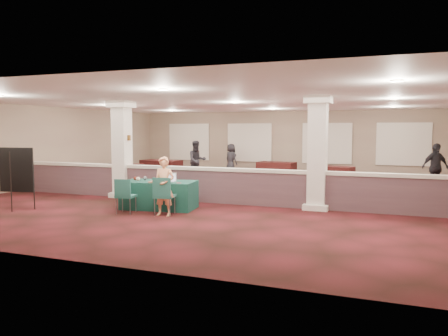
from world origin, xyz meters
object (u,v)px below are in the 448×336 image
at_px(conf_chair_side, 125,193).
at_px(attendee_c, 435,167).
at_px(attendee_b, 318,174).
at_px(attendee_a, 197,160).
at_px(far_table_back_center, 276,169).
at_px(attendee_d, 231,159).
at_px(far_table_back_left, 161,168).
at_px(conf_chair_main, 163,193).
at_px(woman, 164,186).
at_px(far_table_back_right, 334,174).
at_px(far_table_front_center, 240,184).
at_px(far_table_front_left, 123,172).
at_px(easel_board, 17,171).
at_px(far_table_front_right, 421,188).
at_px(near_table, 159,195).

xyz_separation_m(conf_chair_side, attendee_c, (8.26, 7.79, 0.33)).
bearing_deg(attendee_b, attendee_a, 176.83).
bearing_deg(far_table_back_center, attendee_d, 168.74).
xyz_separation_m(far_table_back_center, attendee_b, (2.85, -5.75, 0.44)).
bearing_deg(far_table_back_left, conf_chair_main, -60.67).
distance_m(far_table_back_left, attendee_c, 12.12).
bearing_deg(attendee_a, woman, -113.46).
height_order(woman, far_table_back_right, woman).
bearing_deg(far_table_front_center, attendee_d, 112.39).
height_order(far_table_back_center, far_table_back_right, far_table_back_center).
bearing_deg(far_table_front_left, conf_chair_main, -49.54).
height_order(conf_chair_main, far_table_back_left, conf_chair_main).
relative_size(woman, far_table_back_left, 0.81).
distance_m(easel_board, attendee_c, 14.15).
bearing_deg(far_table_front_left, far_table_front_right, -7.02).
relative_size(far_table_front_right, attendee_b, 1.18).
relative_size(woman, far_table_front_right, 0.83).
xyz_separation_m(easel_board, attendee_b, (7.54, 5.40, -0.33)).
relative_size(conf_chair_side, far_table_back_right, 0.57).
bearing_deg(attendee_d, far_table_front_right, 178.37).
xyz_separation_m(woman, far_table_front_left, (-5.88, 6.87, -0.43)).
distance_m(near_table, far_table_back_right, 9.35).
distance_m(conf_chair_side, far_table_back_center, 10.63).
height_order(easel_board, far_table_front_center, easel_board).
distance_m(near_table, conf_chair_main, 1.07).
bearing_deg(near_table, easel_board, -162.92).
distance_m(near_table, attendee_b, 5.45).
relative_size(conf_chair_side, attendee_b, 0.59).
bearing_deg(far_table_back_right, attendee_b, -89.64).
bearing_deg(attendee_d, attendee_c, -168.14).
bearing_deg(attendee_a, far_table_back_left, 117.41).
height_order(near_table, far_table_back_right, near_table).
bearing_deg(attendee_d, woman, 131.92).
distance_m(far_table_front_right, attendee_a, 9.49).
bearing_deg(woman, attendee_c, 41.74).
bearing_deg(attendee_b, near_table, -110.76).
relative_size(conf_chair_main, easel_board, 0.57).
bearing_deg(near_table, conf_chair_side, -123.72).
xyz_separation_m(woman, attendee_a, (-2.62, 7.87, 0.10)).
distance_m(woman, far_table_front_center, 4.25).
xyz_separation_m(conf_chair_side, woman, (1.14, 0.13, 0.22)).
bearing_deg(conf_chair_main, far_table_front_right, 29.70).
bearing_deg(woman, easel_board, -174.92).
height_order(far_table_front_right, attendee_d, attendee_d).
bearing_deg(far_table_back_center, far_table_front_center, -87.69).
relative_size(woman, attendee_c, 0.88).
bearing_deg(attendee_c, far_table_back_right, 125.46).
bearing_deg(easel_board, far_table_front_right, 19.39).
height_order(far_table_front_right, attendee_b, attendee_b).
relative_size(conf_chair_side, attendee_c, 0.53).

